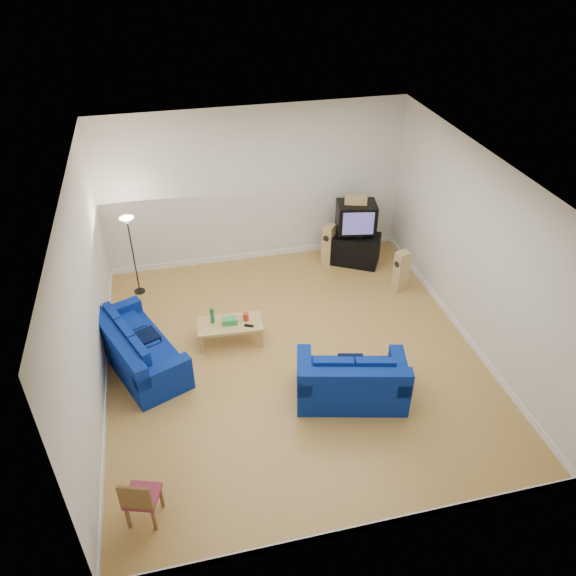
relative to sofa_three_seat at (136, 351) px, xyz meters
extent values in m
cube|color=olive|center=(2.50, -0.37, -0.29)|extent=(6.00, 6.50, 0.01)
cube|color=white|center=(2.50, -0.37, 2.91)|extent=(6.00, 6.50, 0.01)
cube|color=white|center=(2.50, 2.88, 1.31)|extent=(6.00, 0.01, 3.20)
cube|color=white|center=(2.50, -3.62, 1.31)|extent=(6.00, 0.01, 3.20)
cube|color=white|center=(-0.50, -0.37, 1.31)|extent=(0.01, 6.50, 3.20)
cube|color=white|center=(5.50, -0.37, 1.31)|extent=(0.01, 6.50, 3.20)
cube|color=white|center=(2.50, 2.87, -0.23)|extent=(6.00, 0.02, 0.12)
cube|color=white|center=(2.50, -3.61, -0.23)|extent=(6.00, 0.02, 0.12)
cube|color=white|center=(-0.49, -0.37, -0.23)|extent=(0.02, 6.50, 0.12)
cube|color=white|center=(5.49, -0.37, -0.23)|extent=(0.02, 6.50, 0.12)
cube|color=#001460|center=(0.05, 0.02, -0.10)|extent=(1.59, 2.20, 0.39)
cube|color=#001460|center=(-0.26, -0.11, 0.29)|extent=(0.97, 1.94, 0.40)
cube|color=#001460|center=(-0.30, 0.86, 0.21)|extent=(0.88, 0.52, 0.22)
cube|color=#001460|center=(0.40, -0.82, 0.21)|extent=(0.88, 0.52, 0.22)
cube|color=black|center=(0.18, 0.07, 0.19)|extent=(0.48, 0.48, 0.11)
cube|color=#001460|center=(3.13, -1.44, -0.09)|extent=(1.79, 1.26, 0.40)
cube|color=#001460|center=(3.04, -1.78, 0.32)|extent=(1.62, 0.59, 0.41)
cube|color=#001460|center=(2.44, -1.27, 0.22)|extent=(0.42, 0.93, 0.23)
cube|color=#001460|center=(3.81, -1.61, 0.22)|extent=(0.42, 0.93, 0.23)
cube|color=black|center=(3.16, -1.30, 0.21)|extent=(0.46, 0.46, 0.11)
cube|color=tan|center=(1.55, 0.25, 0.08)|extent=(1.12, 0.61, 0.05)
cube|color=tan|center=(1.04, 0.06, -0.12)|extent=(0.06, 0.06, 0.34)
cube|color=tan|center=(1.07, 0.50, -0.12)|extent=(0.06, 0.06, 0.34)
cube|color=tan|center=(2.02, -0.01, -0.12)|extent=(0.06, 0.06, 0.34)
cube|color=tan|center=(2.05, 0.43, -0.12)|extent=(0.06, 0.06, 0.34)
cylinder|color=#197233|center=(1.27, 0.33, 0.25)|extent=(0.08, 0.08, 0.29)
cube|color=green|center=(1.55, 0.24, 0.15)|extent=(0.25, 0.15, 0.10)
cylinder|color=red|center=(1.83, 0.27, 0.17)|extent=(0.12, 0.12, 0.14)
cube|color=black|center=(1.85, 0.09, 0.11)|extent=(0.16, 0.11, 0.02)
cube|color=black|center=(4.41, 2.23, 0.02)|extent=(1.18, 1.01, 0.63)
cube|color=black|center=(4.46, 2.22, 0.38)|extent=(0.50, 0.50, 0.09)
cube|color=black|center=(4.44, 2.28, 0.73)|extent=(0.86, 0.70, 0.59)
cube|color=navy|center=(4.38, 2.00, 0.73)|extent=(0.61, 0.13, 0.47)
cube|color=tan|center=(4.40, 2.28, 1.10)|extent=(0.47, 0.30, 0.15)
cube|color=tan|center=(3.89, 2.32, 0.14)|extent=(0.32, 0.32, 0.86)
cylinder|color=black|center=(3.81, 2.22, 0.35)|extent=(0.11, 0.10, 0.13)
cube|color=tan|center=(4.95, 1.05, 0.13)|extent=(0.29, 0.26, 0.83)
cylinder|color=black|center=(4.83, 1.01, 0.32)|extent=(0.05, 0.12, 0.12)
cylinder|color=black|center=(0.05, 2.13, -0.28)|extent=(0.20, 0.20, 0.03)
cylinder|color=black|center=(0.05, 2.13, 0.48)|extent=(0.03, 0.03, 1.49)
cone|color=white|center=(0.05, 2.13, 1.25)|extent=(0.27, 0.27, 0.12)
cube|color=brown|center=(-0.15, -2.92, -0.10)|extent=(0.04, 0.04, 0.39)
cube|color=brown|center=(-0.05, -2.62, -0.10)|extent=(0.04, 0.04, 0.39)
cube|color=brown|center=(0.15, -3.02, -0.10)|extent=(0.04, 0.04, 0.39)
cube|color=brown|center=(0.25, -2.72, -0.10)|extent=(0.04, 0.04, 0.39)
cube|color=#902F46|center=(0.05, -2.82, 0.11)|extent=(0.49, 0.49, 0.05)
cube|color=brown|center=(0.00, -2.99, 0.32)|extent=(0.38, 0.15, 0.39)
camera|label=1|loc=(0.79, -7.18, 5.91)|focal=35.00mm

